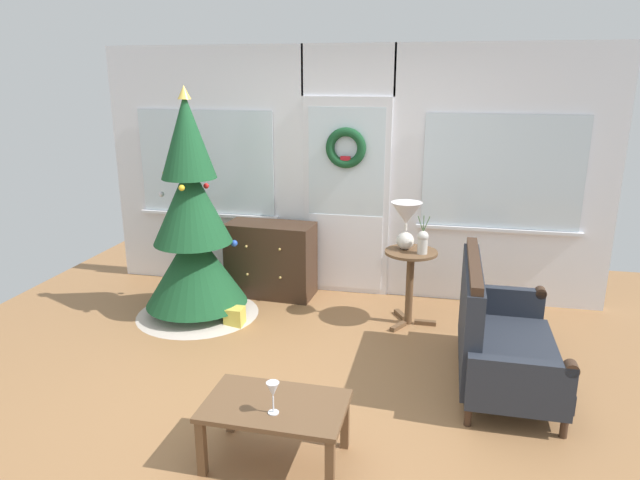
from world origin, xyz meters
TOP-DOWN VIEW (x-y plane):
  - ground_plane at (0.00, 0.00)m, footprint 6.76×6.76m
  - back_wall_with_door at (0.00, 2.08)m, footprint 5.20×0.19m
  - christmas_tree at (-1.30, 1.13)m, footprint 1.18×1.18m
  - dresser_cabinet at (-0.75, 1.79)m, footprint 0.93×0.49m
  - settee_sofa at (1.42, 0.43)m, footprint 0.73×1.41m
  - side_table at (0.73, 1.35)m, footprint 0.50×0.48m
  - table_lamp at (0.67, 1.39)m, footprint 0.28×0.28m
  - flower_vase at (0.83, 1.29)m, footprint 0.11×0.10m
  - coffee_table at (0.08, -0.83)m, footprint 0.85×0.53m
  - wine_glass at (0.10, -0.93)m, footprint 0.08×0.08m
  - gift_box at (-0.86, 0.96)m, footprint 0.17×0.15m

SIDE VIEW (x-z plane):
  - ground_plane at x=0.00m, z-range 0.00..0.00m
  - gift_box at x=-0.86m, z-range 0.00..0.17m
  - coffee_table at x=0.08m, z-range 0.14..0.53m
  - settee_sofa at x=1.42m, z-range -0.10..0.86m
  - dresser_cabinet at x=-0.75m, z-range 0.00..0.78m
  - side_table at x=0.73m, z-range 0.15..0.86m
  - wine_glass at x=0.10m, z-range 0.43..0.63m
  - christmas_tree at x=-1.30m, z-range -0.29..1.88m
  - flower_vase at x=0.83m, z-range 0.66..1.01m
  - table_lamp at x=0.67m, z-range 0.78..1.22m
  - back_wall_with_door at x=0.00m, z-range 0.01..2.56m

